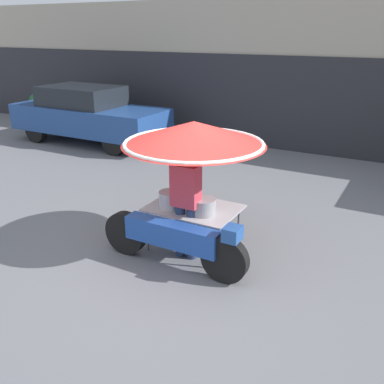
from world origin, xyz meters
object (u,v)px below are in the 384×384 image
Objects in this scene: vendor_motorcycle_cart at (191,154)px; vendor_person at (186,199)px; parked_car at (88,114)px; potted_plant at (43,105)px.

vendor_person is (0.03, -0.20, -0.58)m from vendor_motorcycle_cart.
vendor_person is at bearing -82.90° from vendor_motorcycle_cart.
vendor_person is 7.10m from parked_car.
vendor_motorcycle_cart is 0.48× the size of parked_car.
vendor_person is 1.42× the size of potted_plant.
vendor_motorcycle_cart is 10.32m from potted_plant.
vendor_motorcycle_cart is 1.97× the size of potted_plant.
vendor_motorcycle_cart is at bearing -31.88° from potted_plant.
parked_car is at bearing 142.19° from vendor_person.
potted_plant is at bearing 148.12° from vendor_motorcycle_cart.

